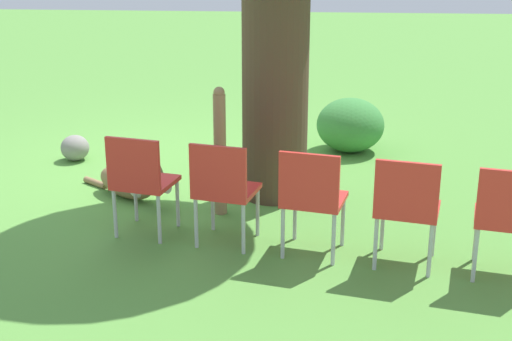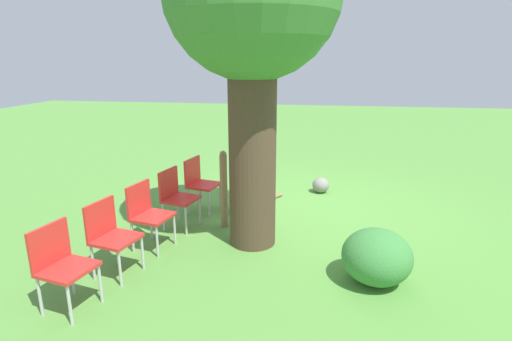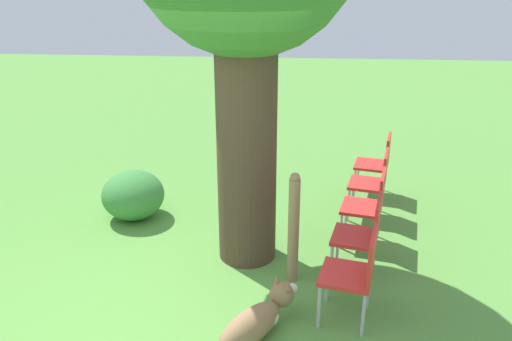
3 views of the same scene
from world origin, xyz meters
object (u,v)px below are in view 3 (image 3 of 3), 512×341
fence_post (294,228)px  red_chair_2 (369,203)px  red_chair_4 (378,161)px  red_chair_1 (364,232)px  red_chair_3 (374,180)px  red_chair_0 (356,270)px  dog (257,320)px

fence_post → red_chair_2: 1.12m
red_chair_4 → red_chair_1: bearing=91.3°
red_chair_3 → fence_post: bearing=70.0°
red_chair_1 → red_chair_3: size_ratio=1.00×
fence_post → red_chair_0: bearing=-46.4°
fence_post → red_chair_3: (0.93, 1.45, -0.07)m
fence_post → red_chair_1: size_ratio=1.33×
dog → red_chair_4: size_ratio=1.20×
fence_post → red_chair_1: fence_post is taller
red_chair_1 → red_chair_2: same height
red_chair_0 → red_chair_4: 2.73m
red_chair_2 → red_chair_3: 0.68m
red_chair_0 → red_chair_3: size_ratio=1.00×
fence_post → red_chair_2: bearing=44.6°
red_chair_0 → red_chair_3: bearing=-88.7°
dog → red_chair_4: bearing=11.9°
fence_post → red_chair_4: 2.37m
dog → red_chair_3: (1.19, 2.30, 0.33)m
fence_post → red_chair_2: size_ratio=1.33×
red_chair_2 → red_chair_4: same height
fence_post → dog: bearing=-107.3°
red_chair_1 → red_chair_4: size_ratio=1.00×
dog → red_chair_1: red_chair_1 is taller
dog → red_chair_2: (1.06, 1.63, 0.33)m
fence_post → red_chair_4: fence_post is taller
red_chair_0 → red_chair_2: (0.27, 1.34, 0.00)m
dog → red_chair_2: red_chair_2 is taller
fence_post → red_chair_4: bearing=63.5°
red_chair_0 → red_chair_3: same height
red_chair_3 → red_chair_4: size_ratio=1.00×
red_chair_0 → red_chair_1: 0.68m
fence_post → red_chair_1: 0.67m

